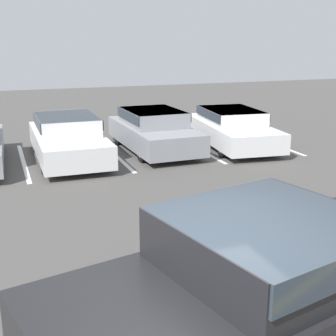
{
  "coord_description": "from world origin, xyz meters",
  "views": [
    {
      "loc": [
        -1.6,
        -3.55,
        3.45
      ],
      "look_at": [
        1.45,
        4.67,
        1.0
      ],
      "focal_mm": 50.0,
      "sensor_mm": 36.0,
      "label": 1
    }
  ],
  "objects_px": {
    "pickup_truck": "(286,283)",
    "parked_sedan_b": "(68,137)",
    "parked_sedan_d": "(232,127)",
    "parked_sedan_c": "(154,129)"
  },
  "relations": [
    {
      "from": "pickup_truck",
      "to": "parked_sedan_b",
      "type": "relative_size",
      "value": 1.3
    },
    {
      "from": "pickup_truck",
      "to": "parked_sedan_b",
      "type": "distance_m",
      "value": 9.7
    },
    {
      "from": "parked_sedan_c",
      "to": "parked_sedan_d",
      "type": "distance_m",
      "value": 2.6
    },
    {
      "from": "parked_sedan_d",
      "to": "parked_sedan_c",
      "type": "bearing_deg",
      "value": -91.16
    },
    {
      "from": "pickup_truck",
      "to": "parked_sedan_d",
      "type": "bearing_deg",
      "value": 52.52
    },
    {
      "from": "pickup_truck",
      "to": "parked_sedan_b",
      "type": "xyz_separation_m",
      "value": [
        -0.92,
        9.66,
        -0.18
      ]
    },
    {
      "from": "pickup_truck",
      "to": "parked_sedan_d",
      "type": "distance_m",
      "value": 10.51
    },
    {
      "from": "parked_sedan_b",
      "to": "parked_sedan_d",
      "type": "distance_m",
      "value": 5.3
    },
    {
      "from": "pickup_truck",
      "to": "parked_sedan_c",
      "type": "xyz_separation_m",
      "value": [
        1.8,
        9.88,
        -0.18
      ]
    },
    {
      "from": "parked_sedan_c",
      "to": "parked_sedan_d",
      "type": "relative_size",
      "value": 0.92
    }
  ]
}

